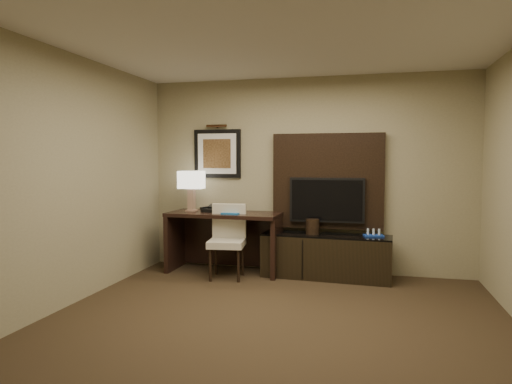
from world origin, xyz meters
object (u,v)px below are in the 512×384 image
(desk, at_px, (225,242))
(desk_chair, at_px, (227,242))
(table_lamp, at_px, (191,192))
(desk_phone, at_px, (210,208))
(ice_bucket, at_px, (313,227))
(minibar_tray, at_px, (374,233))
(tv, at_px, (327,200))
(credenza, at_px, (326,256))

(desk, xyz_separation_m, desk_chair, (0.14, -0.33, 0.06))
(table_lamp, xyz_separation_m, desk_phone, (0.31, -0.07, -0.21))
(desk_chair, xyz_separation_m, desk_phone, (-0.34, 0.33, 0.41))
(ice_bucket, distance_m, minibar_tray, 0.79)
(table_lamp, height_order, ice_bucket, table_lamp)
(table_lamp, relative_size, ice_bucket, 2.65)
(tv, bearing_deg, desk_phone, -173.02)
(desk, xyz_separation_m, table_lamp, (-0.51, 0.07, 0.68))
(minibar_tray, bearing_deg, table_lamp, 178.66)
(credenza, xyz_separation_m, desk_phone, (-1.61, -0.01, 0.59))
(desk, distance_m, table_lamp, 0.86)
(desk_phone, bearing_deg, desk_chair, -29.85)
(minibar_tray, bearing_deg, credenza, -179.18)
(tv, relative_size, desk_phone, 4.94)
(credenza, distance_m, table_lamp, 2.08)
(ice_bucket, bearing_deg, minibar_tray, 0.34)
(ice_bucket, bearing_deg, desk_phone, -179.62)
(desk, bearing_deg, ice_bucket, 2.24)
(desk_phone, distance_m, minibar_tray, 2.23)
(tv, distance_m, desk_chair, 1.46)
(credenza, bearing_deg, desk_chair, -162.08)
(credenza, xyz_separation_m, table_lamp, (-1.92, 0.07, 0.81))
(credenza, xyz_separation_m, ice_bucket, (-0.18, 0.00, 0.39))
(tv, height_order, desk_phone, tv)
(minibar_tray, bearing_deg, desk_chair, -169.65)
(table_lamp, relative_size, desk_phone, 2.61)
(desk_phone, bearing_deg, tv, 20.81)
(desk, bearing_deg, desk_chair, -65.57)
(tv, distance_m, table_lamp, 1.91)
(tv, bearing_deg, table_lamp, -176.33)
(table_lamp, bearing_deg, tv, 3.67)
(ice_bucket, bearing_deg, credenza, -1.27)
(table_lamp, xyz_separation_m, minibar_tray, (2.52, -0.06, -0.47))
(tv, bearing_deg, desk, -172.22)
(tv, relative_size, table_lamp, 1.89)
(credenza, distance_m, tv, 0.76)
(tv, bearing_deg, ice_bucket, -132.03)
(desk, bearing_deg, credenza, 2.06)
(desk, relative_size, desk_chair, 1.63)
(desk_phone, bearing_deg, minibar_tray, 14.20)
(desk_phone, bearing_deg, credenza, 14.03)
(credenza, height_order, table_lamp, table_lamp)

